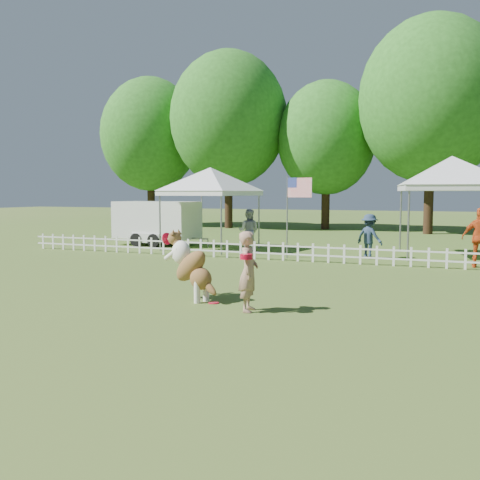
% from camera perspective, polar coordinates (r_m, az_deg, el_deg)
% --- Properties ---
extents(ground, '(120.00, 120.00, 0.00)m').
position_cam_1_polar(ground, '(10.84, -2.93, -6.70)').
color(ground, '#355B1C').
rests_on(ground, ground).
extents(picket_fence, '(22.00, 0.08, 0.60)m').
position_cam_1_polar(picket_fence, '(17.31, 6.99, -1.33)').
color(picket_fence, white).
rests_on(picket_fence, ground).
extents(handler, '(0.46, 0.61, 1.50)m').
position_cam_1_polar(handler, '(9.93, 0.92, -3.38)').
color(handler, tan).
rests_on(handler, ground).
extents(dog, '(1.44, 0.90, 1.41)m').
position_cam_1_polar(dog, '(11.01, -5.19, -2.80)').
color(dog, brown).
rests_on(dog, ground).
extents(frisbee_on_turf, '(0.22, 0.22, 0.02)m').
position_cam_1_polar(frisbee_on_turf, '(10.78, -2.82, -6.71)').
color(frisbee_on_turf, red).
rests_on(frisbee_on_turf, ground).
extents(canopy_tent_left, '(3.44, 3.44, 3.13)m').
position_cam_1_polar(canopy_tent_left, '(20.91, -3.16, 3.26)').
color(canopy_tent_left, white).
rests_on(canopy_tent_left, ground).
extents(canopy_tent_right, '(3.81, 3.81, 3.39)m').
position_cam_1_polar(canopy_tent_right, '(19.74, 21.52, 3.20)').
color(canopy_tent_right, white).
rests_on(canopy_tent_right, ground).
extents(cargo_trailer, '(4.39, 2.08, 1.90)m').
position_cam_1_polar(cargo_trailer, '(22.99, -8.86, 1.83)').
color(cargo_trailer, white).
rests_on(cargo_trailer, ground).
extents(flag_pole, '(1.04, 0.48, 2.77)m').
position_cam_1_polar(flag_pole, '(18.18, 5.06, 2.43)').
color(flag_pole, gray).
rests_on(flag_pole, ground).
extents(spectator_a, '(0.85, 0.69, 1.62)m').
position_cam_1_polar(spectator_a, '(19.64, 0.92, 0.96)').
color(spectator_a, '#9E9EA3').
rests_on(spectator_a, ground).
extents(spectator_b, '(1.12, 0.95, 1.50)m').
position_cam_1_polar(spectator_b, '(18.47, 13.64, 0.37)').
color(spectator_b, '#24364E').
rests_on(spectator_b, ground).
extents(tree_far_left, '(6.60, 6.60, 11.00)m').
position_cam_1_polar(tree_far_left, '(37.29, -9.54, 10.01)').
color(tree_far_left, '#26621C').
rests_on(tree_far_left, ground).
extents(tree_left, '(7.40, 7.40, 12.00)m').
position_cam_1_polar(tree_left, '(34.13, -1.24, 11.40)').
color(tree_left, '#26621C').
rests_on(tree_left, ground).
extents(tree_center_left, '(6.00, 6.00, 9.80)m').
position_cam_1_polar(tree_center_left, '(33.08, 9.19, 9.62)').
color(tree_center_left, '#26621C').
rests_on(tree_center_left, ground).
extents(tree_center_right, '(7.60, 7.60, 12.60)m').
position_cam_1_polar(tree_center_right, '(30.91, 19.73, 12.34)').
color(tree_center_right, '#26621C').
rests_on(tree_center_right, ground).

